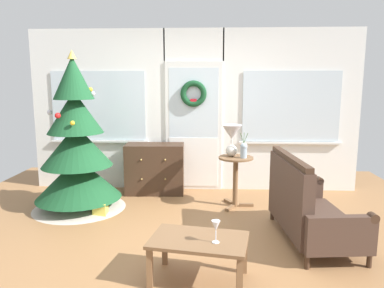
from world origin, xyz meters
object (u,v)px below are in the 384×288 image
flower_vase (244,150)px  settee_sofa (306,208)px  side_table (236,172)px  dresser_cabinet (155,169)px  christmas_tree (77,153)px  gift_box (101,209)px  table_lamp (232,136)px  wine_glass (216,227)px  coffee_table (199,245)px

flower_vase → settee_sofa: bearing=-59.8°
side_table → dresser_cabinet: bearing=154.6°
christmas_tree → settee_sofa: (2.86, -0.91, -0.41)m
settee_sofa → side_table: settee_sofa is taller
flower_vase → gift_box: 2.07m
table_lamp → wine_glass: (-0.24, -2.10, -0.46)m
wine_glass → flower_vase: bearing=78.7°
dresser_cabinet → side_table: 1.36m
christmas_tree → wine_glass: bearing=-45.2°
dresser_cabinet → side_table: size_ratio=1.29×
settee_sofa → gift_box: size_ratio=8.39×
gift_box → coffee_table: bearing=-48.9°
settee_sofa → christmas_tree: bearing=162.4°
table_lamp → dresser_cabinet: bearing=155.0°
dresser_cabinet → wine_glass: dresser_cabinet is taller
dresser_cabinet → wine_glass: (0.92, -2.64, 0.14)m
dresser_cabinet → gift_box: (-0.57, -1.03, -0.30)m
christmas_tree → coffee_table: size_ratio=2.34×
settee_sofa → coffee_table: (-1.14, -0.90, -0.04)m
wine_glass → gift_box: (-1.49, 1.61, -0.45)m
flower_vase → side_table: bearing=149.0°
dresser_cabinet → side_table: dresser_cabinet is taller
christmas_tree → dresser_cabinet: (0.95, 0.76, -0.40)m
settee_sofa → side_table: (-0.70, 1.09, 0.13)m
dresser_cabinet → wine_glass: bearing=-70.8°
coffee_table → christmas_tree: bearing=133.6°
settee_sofa → wine_glass: bearing=-135.7°
table_lamp → wine_glass: size_ratio=2.26×
coffee_table → settee_sofa: bearing=38.1°
flower_vase → dresser_cabinet: bearing=154.1°
dresser_cabinet → flower_vase: bearing=-25.9°
christmas_tree → side_table: christmas_tree is taller
christmas_tree → dresser_cabinet: christmas_tree is taller
flower_vase → coffee_table: (-0.55, -1.93, -0.49)m
side_table → gift_box: side_table is taller
wine_glass → side_table: bearing=81.7°
flower_vase → coffee_table: size_ratio=0.38×
christmas_tree → table_lamp: (2.11, 0.22, 0.21)m
christmas_tree → dresser_cabinet: size_ratio=2.34×
flower_vase → coffee_table: flower_vase is taller
wine_glass → gift_box: size_ratio=1.14×
side_table → flower_vase: (0.10, -0.06, 0.32)m
wine_glass → gift_box: 2.24m
christmas_tree → table_lamp: 2.13m
settee_sofa → coffee_table: 1.45m
settee_sofa → flower_vase: 1.27m
dresser_cabinet → gift_box: dresser_cabinet is taller
coffee_table → table_lamp: bearing=79.2°
settee_sofa → wine_glass: settee_sofa is taller
christmas_tree → gift_box: size_ratio=12.51×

